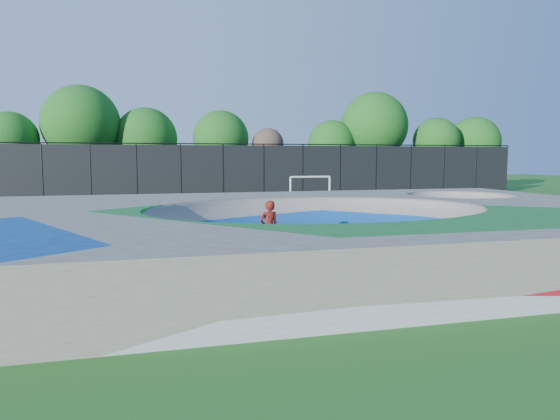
# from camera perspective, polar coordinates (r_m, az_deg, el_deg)

# --- Properties ---
(ground) EXTENTS (120.00, 120.00, 0.00)m
(ground) POSITION_cam_1_polar(r_m,az_deg,el_deg) (16.03, 4.42, -4.97)
(ground) COLOR #1C5918
(ground) RESTS_ON ground
(skate_deck) EXTENTS (22.00, 14.00, 1.50)m
(skate_deck) POSITION_cam_1_polar(r_m,az_deg,el_deg) (15.91, 4.45, -2.32)
(skate_deck) COLOR gray
(skate_deck) RESTS_ON ground
(skater) EXTENTS (0.70, 0.53, 1.73)m
(skater) POSITION_cam_1_polar(r_m,az_deg,el_deg) (15.47, -1.28, -2.10)
(skater) COLOR red
(skater) RESTS_ON ground
(skateboard) EXTENTS (0.79, 0.24, 0.05)m
(skateboard) POSITION_cam_1_polar(r_m,az_deg,el_deg) (15.62, -1.27, -5.16)
(skateboard) COLOR black
(skateboard) RESTS_ON ground
(soccer_goal) EXTENTS (2.79, 0.12, 1.84)m
(soccer_goal) POSITION_cam_1_polar(r_m,az_deg,el_deg) (32.46, 3.48, 2.91)
(soccer_goal) COLOR silver
(soccer_goal) RESTS_ON ground
(fence) EXTENTS (48.09, 0.09, 4.04)m
(fence) POSITION_cam_1_polar(r_m,az_deg,el_deg) (36.25, -6.52, 4.51)
(fence) COLOR black
(fence) RESTS_ON ground
(treeline) EXTENTS (52.88, 6.87, 8.71)m
(treeline) POSITION_cam_1_polar(r_m,az_deg,el_deg) (41.12, -8.77, 8.71)
(treeline) COLOR #432F21
(treeline) RESTS_ON ground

